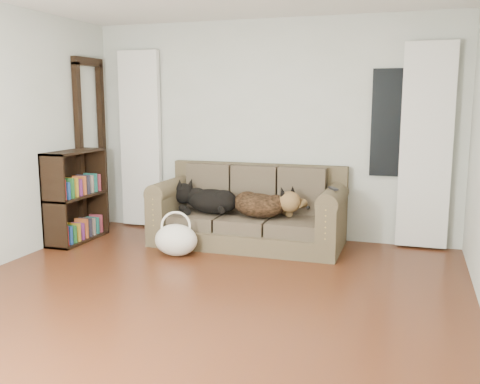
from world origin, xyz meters
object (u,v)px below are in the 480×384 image
(sofa, at_px, (248,206))
(tote_bag, at_px, (176,241))
(dog_shepherd, at_px, (262,205))
(bookshelf, at_px, (76,199))
(dog_black_lab, at_px, (209,201))

(sofa, bearing_deg, tote_bag, -131.69)
(sofa, xyz_separation_m, dog_shepherd, (0.19, -0.06, 0.04))
(tote_bag, height_order, bookshelf, bookshelf)
(dog_shepherd, bearing_deg, sofa, 9.41)
(tote_bag, bearing_deg, sofa, 48.31)
(sofa, bearing_deg, dog_black_lab, -178.67)
(dog_black_lab, height_order, dog_shepherd, dog_shepherd)
(dog_black_lab, xyz_separation_m, dog_shepherd, (0.67, -0.04, 0.01))
(sofa, height_order, dog_black_lab, sofa)
(dog_black_lab, distance_m, dog_shepherd, 0.67)
(sofa, distance_m, tote_bag, 0.95)
(dog_black_lab, xyz_separation_m, bookshelf, (-1.51, -0.44, 0.02))
(sofa, relative_size, bookshelf, 2.00)
(tote_bag, xyz_separation_m, bookshelf, (-1.39, 0.22, 0.34))
(dog_shepherd, bearing_deg, tote_bag, 64.03)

